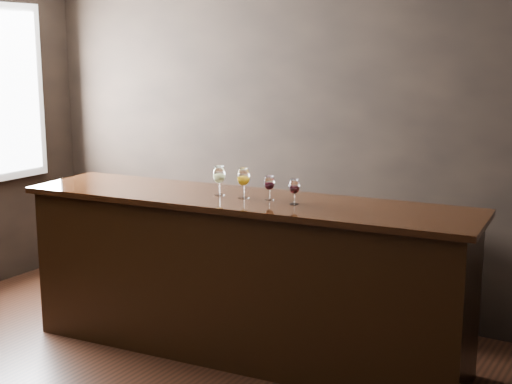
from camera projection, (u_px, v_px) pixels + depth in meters
The scene contains 8 objects.
room_shell at pixel (79, 105), 4.22m from camera, with size 5.02×4.52×2.81m.
bar_counter at pixel (243, 279), 5.01m from camera, with size 3.12×0.68×1.09m, color black.
bar_top at pixel (243, 201), 4.89m from camera, with size 3.23×0.75×0.04m, color black.
back_bar_shelf at pixel (251, 249), 6.09m from camera, with size 2.54×0.40×0.91m, color black.
glass_white at pixel (219, 175), 4.95m from camera, with size 0.09×0.09×0.21m.
glass_amber at pixel (243, 177), 4.85m from camera, with size 0.09×0.09×0.21m.
glass_red_a at pixel (269, 183), 4.80m from camera, with size 0.07×0.07×0.17m.
glass_red_b at pixel (294, 187), 4.66m from camera, with size 0.07×0.07×0.17m.
Camera 1 is at (2.87, -2.97, 2.13)m, focal length 50.00 mm.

